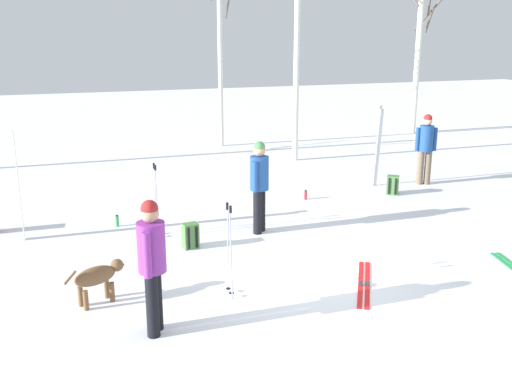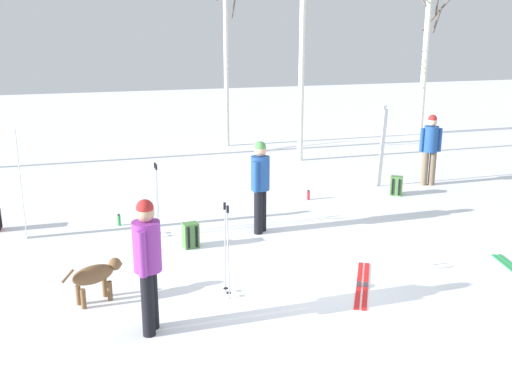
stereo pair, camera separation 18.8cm
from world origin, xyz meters
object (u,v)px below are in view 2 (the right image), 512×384
(backpack_2, at_px, (396,186))
(birch_tree_1, at_px, (226,44))
(birch_tree_2, at_px, (303,26))
(person_1, at_px, (260,181))
(ski_poles_0, at_px, (227,247))
(backpack_1, at_px, (191,235))
(ski_poles_1, at_px, (157,197))
(person_2, at_px, (430,145))
(birch_tree_3, at_px, (427,41))
(ski_pair_planted_0, at_px, (21,185))
(water_bottle_0, at_px, (308,195))
(dog, at_px, (96,275))
(ski_pair_lying_0, at_px, (362,284))
(person_0, at_px, (148,258))
(ski_pair_planted_1, at_px, (382,147))
(water_bottle_1, at_px, (119,220))

(backpack_2, xyz_separation_m, birch_tree_1, (-2.08, 6.96, 3.00))
(backpack_2, xyz_separation_m, birch_tree_2, (-0.66, 4.16, 3.54))
(person_1, relative_size, ski_poles_0, 1.27)
(backpack_1, bearing_deg, ski_poles_1, 119.12)
(person_1, xyz_separation_m, ski_poles_1, (-1.83, 0.41, -0.26))
(person_2, relative_size, ski_poles_0, 1.27)
(birch_tree_3, bearing_deg, ski_pair_planted_0, -150.14)
(person_1, bearing_deg, water_bottle_0, 45.17)
(person_1, relative_size, dog, 2.03)
(dog, height_order, ski_pair_planted_0, ski_pair_planted_0)
(ski_poles_1, height_order, backpack_1, ski_poles_1)
(ski_pair_lying_0, bearing_deg, person_0, -172.68)
(ski_pair_planted_1, bearing_deg, water_bottle_0, -164.85)
(ski_poles_0, height_order, birch_tree_2, birch_tree_2)
(ski_poles_0, bearing_deg, water_bottle_0, 53.92)
(water_bottle_0, bearing_deg, birch_tree_2, 70.21)
(person_1, xyz_separation_m, birch_tree_3, (9.08, 8.56, 2.30))
(water_bottle_1, xyz_separation_m, birch_tree_2, (5.57, 4.40, 3.65))
(person_2, xyz_separation_m, ski_poles_0, (-6.28, -4.43, -0.26))
(person_1, bearing_deg, person_0, -128.55)
(ski_pair_planted_1, distance_m, ski_pair_lying_0, 5.99)
(ski_pair_lying_0, distance_m, backpack_2, 5.18)
(person_0, bearing_deg, backpack_1, 68.40)
(water_bottle_0, relative_size, birch_tree_3, 0.03)
(ski_poles_1, bearing_deg, person_0, -100.47)
(water_bottle_0, bearing_deg, backpack_1, -146.02)
(person_1, height_order, ski_pair_planted_0, ski_pair_planted_0)
(ski_pair_lying_0, distance_m, water_bottle_1, 5.03)
(birch_tree_1, distance_m, birch_tree_2, 3.19)
(person_1, xyz_separation_m, backpack_2, (3.76, 1.45, -0.77))
(birch_tree_1, height_order, birch_tree_3, birch_tree_3)
(person_0, xyz_separation_m, person_2, (7.46, 5.12, 0.00))
(dog, distance_m, ski_poles_1, 2.76)
(dog, bearing_deg, backpack_2, 27.07)
(person_0, height_order, person_2, same)
(ski_pair_planted_0, height_order, birch_tree_1, birch_tree_1)
(ski_poles_1, height_order, backpack_2, ski_poles_1)
(birch_tree_2, bearing_deg, water_bottle_0, -109.79)
(ski_poles_0, height_order, backpack_1, ski_poles_0)
(water_bottle_1, bearing_deg, person_1, -26.16)
(person_2, xyz_separation_m, backpack_1, (-6.38, -2.39, -0.77))
(person_2, bearing_deg, water_bottle_1, -173.86)
(ski_poles_0, xyz_separation_m, backpack_2, (5.07, 3.86, -0.51))
(backpack_1, height_order, birch_tree_2, birch_tree_2)
(birch_tree_3, bearing_deg, water_bottle_1, -147.52)
(water_bottle_0, xyz_separation_m, birch_tree_1, (-0.02, 6.69, 3.12))
(person_1, bearing_deg, ski_pair_planted_0, 166.65)
(backpack_1, height_order, birch_tree_3, birch_tree_3)
(ski_poles_0, distance_m, backpack_2, 6.39)
(ski_pair_planted_0, height_order, backpack_2, ski_pair_planted_0)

